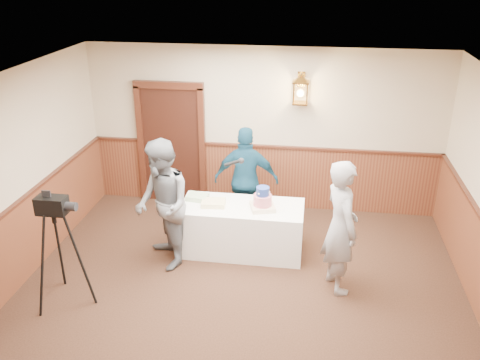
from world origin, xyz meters
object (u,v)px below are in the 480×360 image
Objects in this scene: sheet_cake_yellow at (213,203)px; assistant_p at (246,180)px; tv_camera_rig at (60,256)px; display_table at (242,228)px; sheet_cake_green at (197,197)px; baker at (341,227)px; interviewer at (162,205)px; tiered_cake at (263,200)px.

assistant_p is at bearing 61.75° from sheet_cake_yellow.
sheet_cake_yellow is 2.24m from tv_camera_rig.
display_table is 5.93× the size of sheet_cake_green.
baker is at bearing -21.05° from sheet_cake_yellow.
sheet_cake_green is 0.87m from assistant_p.
baker reaches higher than tv_camera_rig.
interviewer reaches higher than sheet_cake_green.
tv_camera_rig is at bearing -147.67° from tiered_cake.
interviewer reaches higher than baker.
sheet_cake_yellow is (-0.42, -0.04, 0.41)m from display_table.
display_table is at bearing 40.07° from baker.
sheet_cake_green is at bearing 50.51° from tv_camera_rig.
sheet_cake_yellow is 0.19× the size of baker.
baker reaches higher than assistant_p.
display_table is 0.96× the size of interviewer.
interviewer is 1.56m from assistant_p.
tv_camera_rig is (-2.37, -1.50, -0.22)m from tiered_cake.
assistant_p is (-0.33, 0.73, -0.02)m from tiered_cake.
baker is at bearing -27.99° from display_table.
display_table is at bearing 36.74° from tv_camera_rig.
interviewer is (-0.63, -0.46, 0.15)m from sheet_cake_yellow.
tiered_cake is 1.42m from interviewer.
tiered_cake is at bearing -9.93° from display_table.
tiered_cake is 1.36× the size of sheet_cake_green.
baker is at bearing 53.60° from interviewer.
sheet_cake_yellow is at bearing 42.29° from tv_camera_rig.
sheet_cake_yellow is at bearing 59.81° from assistant_p.
sheet_cake_green is at bearing 169.97° from tiered_cake.
sheet_cake_green is (-1.00, 0.18, -0.10)m from tiered_cake.
tv_camera_rig reaches higher than sheet_cake_yellow.
sheet_cake_yellow is 0.18× the size of interviewer.
assistant_p is (0.39, 0.72, 0.08)m from sheet_cake_yellow.
assistant_p is 3.03m from tv_camera_rig.
tiered_cake is 1.02m from sheet_cake_green.
tiered_cake is 0.81m from assistant_p.
baker reaches higher than display_table.
display_table is 1.29m from interviewer.
tiered_cake is 0.24× the size of assistant_p.
interviewer reaches higher than display_table.
baker is at bearing -22.46° from sheet_cake_green.
tiered_cake is at bearing 77.54° from interviewer.
interviewer is at bearing 62.63° from baker.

